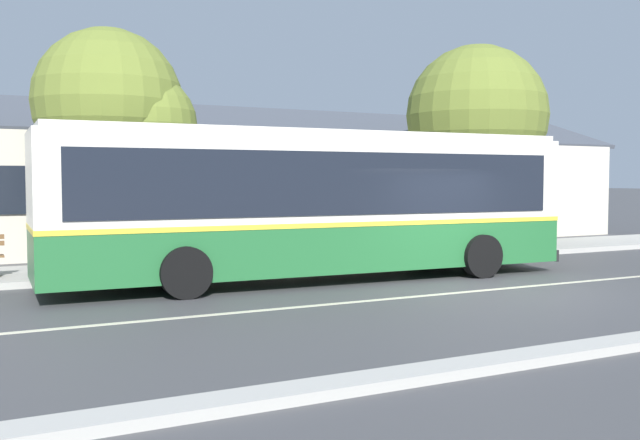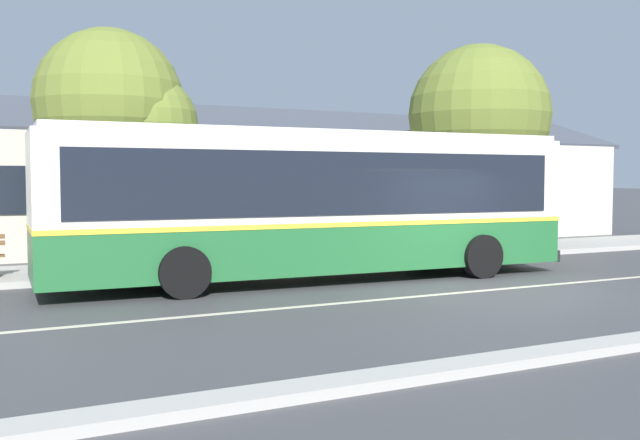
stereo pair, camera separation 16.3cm
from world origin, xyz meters
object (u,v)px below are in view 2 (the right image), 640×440
(street_tree_primary, at_px, (479,116))
(street_tree_secondary, at_px, (119,109))
(bus_stop_sign, at_px, (494,201))
(transit_bus, at_px, (315,201))

(street_tree_primary, height_order, street_tree_secondary, street_tree_primary)
(street_tree_secondary, relative_size, bus_stop_sign, 2.51)
(transit_bus, height_order, street_tree_secondary, street_tree_secondary)
(street_tree_primary, distance_m, bus_stop_sign, 3.42)
(street_tree_primary, xyz_separation_m, bus_stop_sign, (-0.98, -1.91, -2.66))
(transit_bus, height_order, bus_stop_sign, transit_bus)
(bus_stop_sign, bearing_deg, street_tree_secondary, 169.49)
(street_tree_primary, height_order, bus_stop_sign, street_tree_primary)
(street_tree_primary, bearing_deg, transit_bus, -152.93)
(street_tree_primary, relative_size, bus_stop_sign, 2.74)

